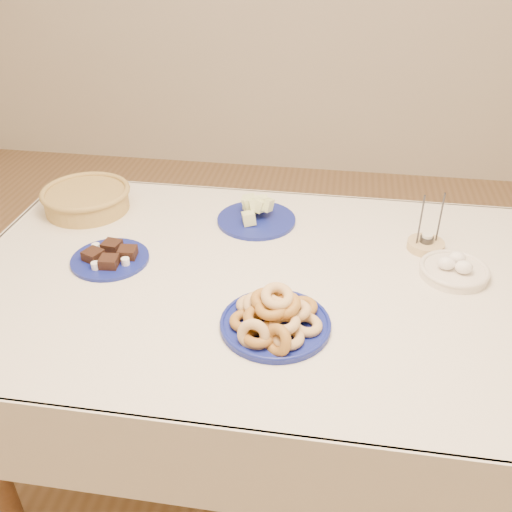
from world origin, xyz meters
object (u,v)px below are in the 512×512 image
(donut_platter, at_px, (275,318))
(egg_bowl, at_px, (454,270))
(dining_table, at_px, (259,306))
(brownie_plate, at_px, (110,257))
(melon_plate, at_px, (256,213))
(wicker_basket, at_px, (87,198))
(candle_holder, at_px, (426,244))

(donut_platter, bearing_deg, egg_bowl, 33.40)
(dining_table, relative_size, brownie_plate, 6.00)
(melon_plate, height_order, wicker_basket, melon_plate)
(melon_plate, xyz_separation_m, egg_bowl, (0.61, -0.24, -0.01))
(donut_platter, relative_size, egg_bowl, 1.69)
(dining_table, distance_m, brownie_plate, 0.46)
(melon_plate, height_order, egg_bowl, melon_plate)
(donut_platter, distance_m, candle_holder, 0.61)
(donut_platter, bearing_deg, melon_plate, 103.72)
(dining_table, distance_m, egg_bowl, 0.57)
(donut_platter, xyz_separation_m, egg_bowl, (0.47, 0.31, -0.01))
(dining_table, distance_m, wicker_basket, 0.73)
(dining_table, height_order, wicker_basket, wicker_basket)
(dining_table, relative_size, wicker_basket, 5.50)
(melon_plate, distance_m, brownie_plate, 0.50)
(wicker_basket, bearing_deg, melon_plate, 1.28)
(melon_plate, height_order, candle_holder, candle_holder)
(melon_plate, relative_size, wicker_basket, 0.87)
(candle_holder, bearing_deg, melon_plate, 169.70)
(dining_table, bearing_deg, candle_holder, 25.23)
(dining_table, xyz_separation_m, candle_holder, (0.48, 0.23, 0.12))
(melon_plate, xyz_separation_m, candle_holder, (0.54, -0.10, -0.01))
(dining_table, bearing_deg, melon_plate, 100.27)
(melon_plate, xyz_separation_m, brownie_plate, (-0.39, -0.31, -0.01))
(dining_table, bearing_deg, egg_bowl, 9.33)
(candle_holder, bearing_deg, egg_bowl, -64.58)
(wicker_basket, bearing_deg, brownie_plate, -56.82)
(melon_plate, bearing_deg, candle_holder, -10.30)
(melon_plate, bearing_deg, dining_table, -79.73)
(wicker_basket, xyz_separation_m, candle_holder, (1.12, -0.09, -0.02))
(donut_platter, height_order, wicker_basket, donut_platter)
(donut_platter, xyz_separation_m, melon_plate, (-0.13, 0.55, -0.01))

